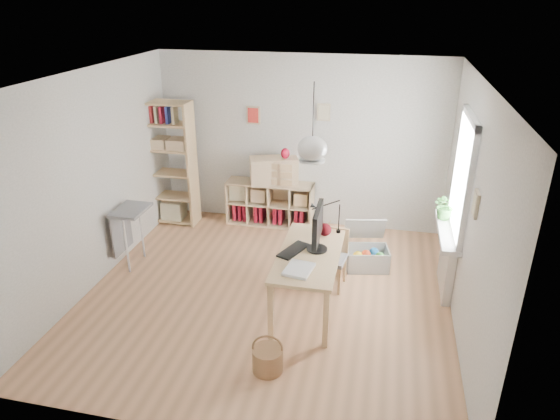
% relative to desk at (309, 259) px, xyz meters
% --- Properties ---
extents(ground, '(4.50, 4.50, 0.00)m').
position_rel_desk_xyz_m(ground, '(-0.55, 0.15, -0.66)').
color(ground, tan).
rests_on(ground, ground).
extents(room_shell, '(4.50, 4.50, 4.50)m').
position_rel_desk_xyz_m(room_shell, '(-0.00, 0.00, 1.34)').
color(room_shell, white).
rests_on(room_shell, ground).
extents(window_unit, '(0.07, 1.16, 1.46)m').
position_rel_desk_xyz_m(window_unit, '(1.68, 0.75, 0.89)').
color(window_unit, white).
rests_on(window_unit, ground).
extents(radiator, '(0.10, 0.80, 0.80)m').
position_rel_desk_xyz_m(radiator, '(1.64, 0.75, -0.26)').
color(radiator, white).
rests_on(radiator, ground).
extents(windowsill, '(0.22, 1.20, 0.06)m').
position_rel_desk_xyz_m(windowsill, '(1.59, 0.75, 0.17)').
color(windowsill, white).
rests_on(windowsill, radiator).
extents(desk, '(0.70, 1.50, 0.75)m').
position_rel_desk_xyz_m(desk, '(0.00, 0.00, 0.00)').
color(desk, '#E1BC81').
rests_on(desk, ground).
extents(cube_shelf, '(1.40, 0.38, 0.72)m').
position_rel_desk_xyz_m(cube_shelf, '(-1.02, 2.23, -0.36)').
color(cube_shelf, beige).
rests_on(cube_shelf, ground).
extents(tall_bookshelf, '(0.80, 0.38, 2.00)m').
position_rel_desk_xyz_m(tall_bookshelf, '(-2.59, 1.95, 0.43)').
color(tall_bookshelf, '#E1BC81').
rests_on(tall_bookshelf, ground).
extents(side_table, '(0.40, 0.55, 0.85)m').
position_rel_desk_xyz_m(side_table, '(-2.59, 0.50, 0.01)').
color(side_table, gray).
rests_on(side_table, ground).
extents(chair, '(0.42, 0.42, 0.77)m').
position_rel_desk_xyz_m(chair, '(0.20, 0.58, -0.22)').
color(chair, gray).
rests_on(chair, ground).
extents(wicker_basket, '(0.32, 0.31, 0.43)m').
position_rel_desk_xyz_m(wicker_basket, '(-0.22, -1.19, -0.52)').
color(wicker_basket, '#9E6C47').
rests_on(wicker_basket, ground).
extents(storage_chest, '(0.69, 0.75, 0.61)m').
position_rel_desk_xyz_m(storage_chest, '(0.63, 1.15, -0.46)').
color(storage_chest, silver).
rests_on(storage_chest, ground).
extents(monitor, '(0.24, 0.61, 0.53)m').
position_rel_desk_xyz_m(monitor, '(0.07, 0.08, 0.39)').
color(monitor, black).
rests_on(monitor, desk).
extents(keyboard, '(0.34, 0.49, 0.02)m').
position_rel_desk_xyz_m(keyboard, '(-0.19, -0.01, 0.10)').
color(keyboard, black).
rests_on(keyboard, desk).
extents(task_lamp, '(0.38, 0.14, 0.41)m').
position_rel_desk_xyz_m(task_lamp, '(0.08, 0.53, 0.37)').
color(task_lamp, black).
rests_on(task_lamp, desk).
extents(yarn_ball, '(0.16, 0.16, 0.16)m').
position_rel_desk_xyz_m(yarn_ball, '(0.11, 0.47, 0.17)').
color(yarn_ball, '#4C0A0F').
rests_on(yarn_ball, desk).
extents(paper_tray, '(0.33, 0.38, 0.03)m').
position_rel_desk_xyz_m(paper_tray, '(-0.05, -0.43, 0.11)').
color(paper_tray, white).
rests_on(paper_tray, desk).
extents(drawer_chest, '(0.81, 0.57, 0.42)m').
position_rel_desk_xyz_m(drawer_chest, '(-0.93, 2.19, 0.27)').
color(drawer_chest, beige).
rests_on(drawer_chest, cube_shelf).
extents(red_vase, '(0.14, 0.14, 0.17)m').
position_rel_desk_xyz_m(red_vase, '(-0.75, 2.19, 0.57)').
color(red_vase, maroon).
rests_on(red_vase, drawer_chest).
extents(potted_plant, '(0.36, 0.33, 0.35)m').
position_rel_desk_xyz_m(potted_plant, '(1.57, 1.06, 0.38)').
color(potted_plant, '#2B6526').
rests_on(potted_plant, windowsill).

